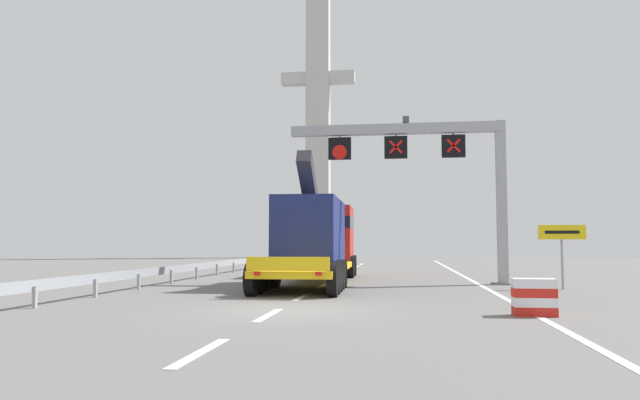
{
  "coord_description": "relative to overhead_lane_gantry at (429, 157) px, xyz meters",
  "views": [
    {
      "loc": [
        2.96,
        -15.29,
        1.77
      ],
      "look_at": [
        -0.56,
        10.35,
        3.64
      ],
      "focal_mm": 33.13,
      "sensor_mm": 36.0,
      "label": 1
    }
  ],
  "objects": [
    {
      "name": "ground",
      "position": [
        -4.19,
        -10.65,
        -5.52
      ],
      "size": [
        112.0,
        112.0,
        0.0
      ],
      "primitive_type": "plane",
      "color": "slate"
    },
    {
      "name": "bridge_pylon_distant",
      "position": [
        -11.1,
        44.38,
        12.49
      ],
      "size": [
        9.0,
        2.0,
        35.24
      ],
      "color": "#B7B7B2",
      "rests_on": "ground"
    },
    {
      "name": "guardrail_left",
      "position": [
        -11.11,
        1.74,
        -4.96
      ],
      "size": [
        0.13,
        28.77,
        0.76
      ],
      "color": "#999EA3",
      "rests_on": "ground"
    },
    {
      "name": "overhead_lane_gantry",
      "position": [
        0.0,
        0.0,
        0.0
      ],
      "size": [
        9.57,
        0.9,
        7.3
      ],
      "color": "#9EA0A5",
      "rests_on": "ground"
    },
    {
      "name": "crash_barrier_striped",
      "position": [
        1.95,
        -10.97,
        -5.07
      ],
      "size": [
        1.0,
        0.5,
        0.9
      ],
      "color": "red",
      "rests_on": "ground"
    },
    {
      "name": "exit_sign_yellow",
      "position": [
        4.84,
        -2.43,
        -3.63
      ],
      "size": [
        1.74,
        0.15,
        2.44
      ],
      "color": "#9EA0A5",
      "rests_on": "ground"
    },
    {
      "name": "edge_line_right",
      "position": [
        2.01,
        1.35,
        -5.51
      ],
      "size": [
        0.2,
        63.0,
        0.01
      ],
      "primitive_type": "cube",
      "color": "silver",
      "rests_on": "ground"
    },
    {
      "name": "lane_markings",
      "position": [
        -4.45,
        3.0,
        -5.51
      ],
      "size": [
        0.2,
        41.89,
        0.01
      ],
      "color": "silver",
      "rests_on": "ground"
    },
    {
      "name": "heavy_haul_truck_yellow",
      "position": [
        -4.96,
        0.62,
        -3.53
      ],
      "size": [
        3.27,
        14.11,
        5.3
      ],
      "color": "yellow",
      "rests_on": "ground"
    }
  ]
}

